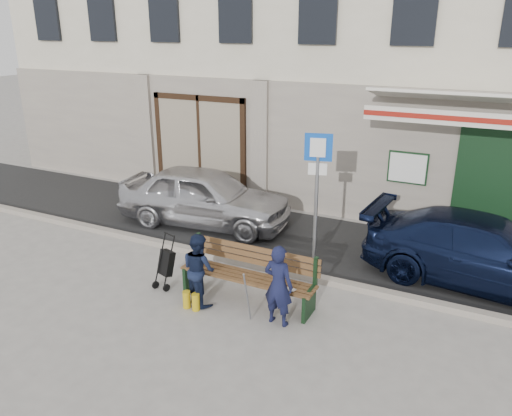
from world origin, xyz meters
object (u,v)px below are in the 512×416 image
Objects in this scene: car_silver at (205,196)px; car_navy at (486,253)px; woman at (199,269)px; stroller at (166,264)px; man at (278,285)px; parking_sign at (317,182)px; bench at (245,276)px.

car_silver is 0.94× the size of car_navy.
woman is at bearing -155.67° from car_silver.
woman is 1.29× the size of stroller.
man is at bearing -156.54° from woman.
bench is (-0.67, -1.54, -1.33)m from parking_sign.
parking_sign is (-2.93, -0.87, 1.17)m from car_navy.
car_navy is at bearing -123.18° from woman.
man is 1.38× the size of stroller.
car_silver is 6.10m from car_navy.
woman is at bearing -147.38° from bench.
car_navy is (6.09, -0.29, -0.07)m from car_silver.
stroller is (0.98, -2.89, -0.26)m from car_silver.
stroller is (-2.30, 0.22, -0.24)m from man.
parking_sign reaches higher than stroller.
parking_sign is at bearing -81.83° from man.
parking_sign is 1.11× the size of bench.
woman is (1.83, -3.12, -0.07)m from car_silver.
stroller is at bearing -172.86° from bench.
man is 2.32m from stroller.
parking_sign is at bearing 66.49° from bench.
man is at bearing 12.13° from stroller.
bench is at bearing -128.50° from parking_sign.
car_navy is at bearing 44.66° from stroller.
car_navy is 4.46× the size of stroller.
car_navy is at bearing 33.78° from bench.
car_silver is 3.54m from parking_sign.
stroller is at bearing -1.09° from man.
man is (3.28, -3.11, -0.02)m from car_silver.
woman is at bearing 4.72° from man.
woman is 0.90m from stroller.
car_silver is 4.20× the size of stroller.
bench is 1.91× the size of woman.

